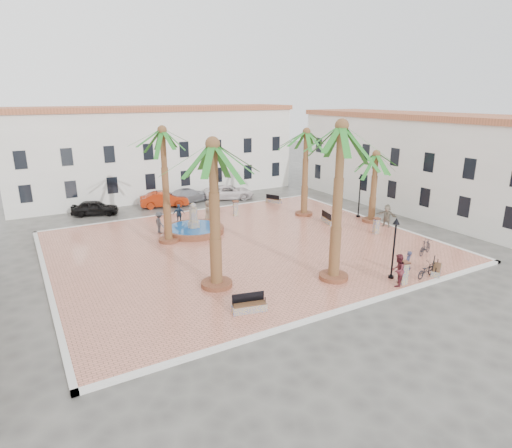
# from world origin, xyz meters

# --- Properties ---
(ground) EXTENTS (120.00, 120.00, 0.00)m
(ground) POSITION_xyz_m (0.00, 0.00, 0.00)
(ground) COLOR #56544F
(ground) RESTS_ON ground
(plaza) EXTENTS (26.00, 22.00, 0.15)m
(plaza) POSITION_xyz_m (0.00, 0.00, 0.07)
(plaza) COLOR #D27A61
(plaza) RESTS_ON ground
(kerb_n) EXTENTS (26.30, 0.30, 0.16)m
(kerb_n) POSITION_xyz_m (0.00, 11.00, 0.08)
(kerb_n) COLOR silver
(kerb_n) RESTS_ON ground
(kerb_s) EXTENTS (26.30, 0.30, 0.16)m
(kerb_s) POSITION_xyz_m (0.00, -11.00, 0.08)
(kerb_s) COLOR silver
(kerb_s) RESTS_ON ground
(kerb_e) EXTENTS (0.30, 22.30, 0.16)m
(kerb_e) POSITION_xyz_m (13.00, 0.00, 0.08)
(kerb_e) COLOR silver
(kerb_e) RESTS_ON ground
(kerb_w) EXTENTS (0.30, 22.30, 0.16)m
(kerb_w) POSITION_xyz_m (-13.00, 0.00, 0.08)
(kerb_w) COLOR silver
(kerb_w) RESTS_ON ground
(building_north) EXTENTS (30.40, 7.40, 9.50)m
(building_north) POSITION_xyz_m (-0.00, 19.99, 4.77)
(building_north) COLOR white
(building_north) RESTS_ON ground
(building_east) EXTENTS (7.40, 26.40, 9.00)m
(building_east) POSITION_xyz_m (19.99, 2.00, 4.52)
(building_east) COLOR white
(building_east) RESTS_ON ground
(fountain) EXTENTS (4.68, 4.68, 2.42)m
(fountain) POSITION_xyz_m (-2.02, 4.59, 0.48)
(fountain) COLOR brown
(fountain) RESTS_ON plaza
(palm_nw) EXTENTS (4.84, 4.84, 8.46)m
(palm_nw) POSITION_xyz_m (-4.47, 3.51, 7.43)
(palm_nw) COLOR brown
(palm_nw) RESTS_ON plaza
(palm_sw) EXTENTS (5.79, 5.79, 8.42)m
(palm_sw) POSITION_xyz_m (-4.64, -5.33, 7.22)
(palm_sw) COLOR brown
(palm_sw) RESTS_ON plaza
(palm_s) EXTENTS (5.60, 5.60, 9.26)m
(palm_s) POSITION_xyz_m (1.81, -7.83, 8.06)
(palm_s) COLOR brown
(palm_s) RESTS_ON plaza
(palm_e) EXTENTS (4.99, 4.99, 6.13)m
(palm_e) POSITION_xyz_m (12.40, -0.09, 5.17)
(palm_e) COLOR brown
(palm_e) RESTS_ON plaza
(palm_ne) EXTENTS (5.10, 5.10, 7.78)m
(palm_ne) POSITION_xyz_m (8.62, 4.54, 6.73)
(palm_ne) COLOR brown
(palm_ne) RESTS_ON plaza
(bench_s) EXTENTS (1.84, 0.93, 0.93)m
(bench_s) POSITION_xyz_m (-4.48, -8.88, 0.41)
(bench_s) COLOR gray
(bench_s) RESTS_ON plaza
(bench_se) EXTENTS (1.66, 1.35, 0.88)m
(bench_se) POSITION_xyz_m (7.77, -10.32, 0.40)
(bench_se) COLOR gray
(bench_se) RESTS_ON plaza
(bench_e) EXTENTS (1.00, 1.93, 0.98)m
(bench_e) POSITION_xyz_m (8.89, 1.37, 0.43)
(bench_e) COLOR gray
(bench_e) RESTS_ON plaza
(bench_ne) EXTENTS (1.16, 1.65, 0.85)m
(bench_ne) POSITION_xyz_m (8.65, 9.78, 0.39)
(bench_ne) COLOR gray
(bench_ne) RESTS_ON plaza
(lamppost_s) EXTENTS (0.40, 0.40, 3.73)m
(lamppost_s) POSITION_xyz_m (4.84, -9.48, 2.67)
(lamppost_s) COLOR black
(lamppost_s) RESTS_ON plaza
(lamppost_e) EXTENTS (0.42, 0.42, 3.82)m
(lamppost_e) POSITION_xyz_m (12.40, 1.53, 2.74)
(lamppost_e) COLOR black
(lamppost_e) RESTS_ON plaza
(bollard_se) EXTENTS (0.57, 0.57, 1.37)m
(bollard_se) POSITION_xyz_m (4.80, -10.40, 0.86)
(bollard_se) COLOR gray
(bollard_se) RESTS_ON plaza
(bollard_n) EXTENTS (0.58, 0.58, 1.39)m
(bollard_n) POSITION_xyz_m (3.07, 7.30, 0.87)
(bollard_n) COLOR gray
(bollard_n) RESTS_ON plaza
(bollard_e) EXTENTS (0.55, 0.55, 1.30)m
(bollard_e) POSITION_xyz_m (10.23, -2.80, 0.82)
(bollard_e) COLOR gray
(bollard_e) RESTS_ON plaza
(litter_bin) EXTENTS (0.32, 0.32, 0.62)m
(litter_bin) POSITION_xyz_m (2.72, -7.00, 0.46)
(litter_bin) COLOR black
(litter_bin) RESTS_ON plaza
(cyclist_a) EXTENTS (0.66, 0.55, 1.55)m
(cyclist_a) POSITION_xyz_m (5.96, -9.65, 0.92)
(cyclist_a) COLOR #2A2B44
(cyclist_a) RESTS_ON plaza
(bicycle_a) EXTENTS (1.72, 0.84, 0.87)m
(bicycle_a) POSITION_xyz_m (6.72, -10.40, 0.58)
(bicycle_a) COLOR black
(bicycle_a) RESTS_ON plaza
(cyclist_b) EXTENTS (1.15, 1.07, 1.90)m
(cyclist_b) POSITION_xyz_m (4.31, -10.40, 1.10)
(cyclist_b) COLOR #591E26
(cyclist_b) RESTS_ON plaza
(bicycle_b) EXTENTS (1.80, 0.97, 1.04)m
(bicycle_b) POSITION_xyz_m (9.84, -7.78, 0.67)
(bicycle_b) COLOR black
(bicycle_b) RESTS_ON plaza
(pedestrian_fountain_a) EXTENTS (1.05, 0.89, 1.83)m
(pedestrian_fountain_a) POSITION_xyz_m (0.26, 6.96, 1.07)
(pedestrian_fountain_a) COLOR #8F775D
(pedestrian_fountain_a) RESTS_ON plaza
(pedestrian_fountain_b) EXTENTS (1.08, 0.54, 1.77)m
(pedestrian_fountain_b) POSITION_xyz_m (-2.29, 7.26, 1.03)
(pedestrian_fountain_b) COLOR #2E4059
(pedestrian_fountain_b) RESTS_ON plaza
(pedestrian_north) EXTENTS (0.82, 1.21, 1.72)m
(pedestrian_north) POSITION_xyz_m (-4.39, 5.83, 1.01)
(pedestrian_north) COLOR #464549
(pedestrian_north) RESTS_ON plaza
(pedestrian_east) EXTENTS (1.22, 1.81, 1.87)m
(pedestrian_east) POSITION_xyz_m (12.40, -1.80, 1.08)
(pedestrian_east) COLOR #766C5A
(pedestrian_east) RESTS_ON plaza
(car_black) EXTENTS (4.41, 2.87, 1.40)m
(car_black) POSITION_xyz_m (-7.77, 14.44, 0.70)
(car_black) COLOR black
(car_black) RESTS_ON ground
(car_red) EXTENTS (4.88, 2.57, 1.53)m
(car_red) POSITION_xyz_m (-1.28, 14.19, 0.77)
(car_red) COLOR #9F280C
(car_red) RESTS_ON ground
(car_silver) EXTENTS (5.35, 3.30, 1.45)m
(car_silver) POSITION_xyz_m (1.53, 14.82, 0.72)
(car_silver) COLOR #A2A3AB
(car_silver) RESTS_ON ground
(car_white) EXTENTS (5.76, 4.15, 1.46)m
(car_white) POSITION_xyz_m (5.77, 14.09, 0.73)
(car_white) COLOR white
(car_white) RESTS_ON ground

